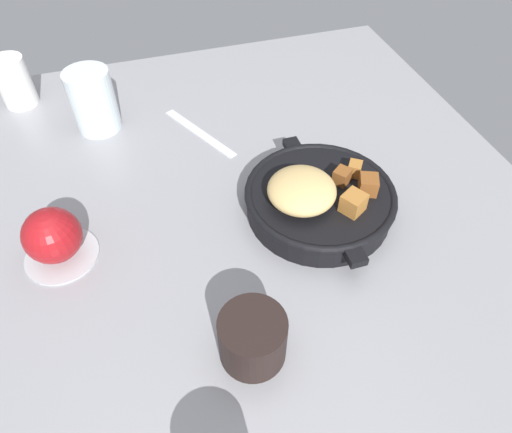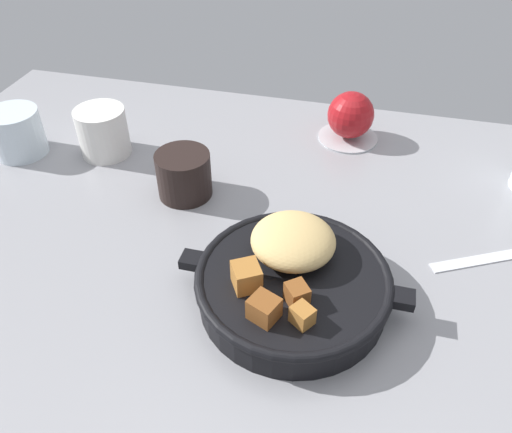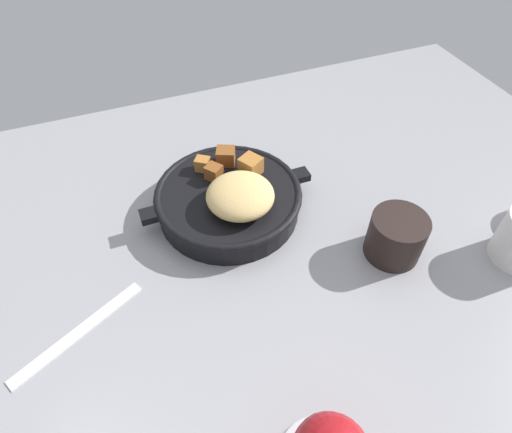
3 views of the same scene
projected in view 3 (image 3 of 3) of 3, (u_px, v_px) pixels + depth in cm
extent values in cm
cube|color=gray|center=(281.00, 236.00, 65.78)|extent=(119.36, 84.08, 2.40)
cylinder|color=black|center=(229.00, 201.00, 66.31)|extent=(21.58, 21.58, 4.09)
torus|color=black|center=(228.00, 193.00, 65.05)|extent=(22.35, 22.35, 1.20)
cube|color=black|center=(149.00, 216.00, 62.32)|extent=(2.64, 2.40, 1.20)
cube|color=black|center=(300.00, 175.00, 68.20)|extent=(2.64, 2.40, 1.20)
ellipsoid|color=tan|center=(240.00, 196.00, 61.37)|extent=(9.79, 9.76, 4.03)
cube|color=#A86B2D|center=(251.00, 166.00, 66.65)|extent=(3.98, 4.03, 2.86)
cube|color=brown|center=(214.00, 172.00, 66.03)|extent=(3.08, 3.12, 2.31)
cube|color=#A86B2D|center=(203.00, 164.00, 67.46)|extent=(2.83, 2.76, 2.14)
cube|color=brown|center=(226.00, 156.00, 68.41)|extent=(3.64, 3.51, 2.59)
cube|color=silver|center=(79.00, 332.00, 53.49)|extent=(17.01, 9.69, 0.36)
cylinder|color=black|center=(396.00, 237.00, 59.80)|extent=(7.86, 7.86, 6.71)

